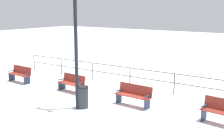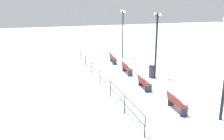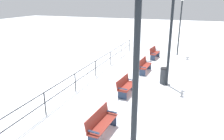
# 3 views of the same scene
# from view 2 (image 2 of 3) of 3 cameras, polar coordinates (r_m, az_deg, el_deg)

# --- Properties ---
(ground_plane) EXTENTS (80.00, 80.00, 0.00)m
(ground_plane) POSITION_cam_2_polar(r_m,az_deg,el_deg) (18.89, 5.29, -2.36)
(ground_plane) COLOR white
(ground_plane) RESTS_ON ground
(bench_nearest) EXTENTS (0.60, 1.67, 0.90)m
(bench_nearest) POSITION_cam_2_polar(r_m,az_deg,el_deg) (14.11, 14.25, -7.11)
(bench_nearest) COLOR maroon
(bench_nearest) RESTS_ON ground
(bench_second) EXTENTS (0.69, 1.56, 0.85)m
(bench_second) POSITION_cam_2_polar(r_m,az_deg,el_deg) (17.08, 7.16, -2.85)
(bench_second) COLOR maroon
(bench_second) RESTS_ON ground
(bench_third) EXTENTS (0.58, 1.69, 0.91)m
(bench_third) POSITION_cam_2_polar(r_m,az_deg,el_deg) (20.39, 3.26, 0.47)
(bench_third) COLOR maroon
(bench_third) RESTS_ON ground
(bench_fourth) EXTENTS (0.67, 1.54, 0.93)m
(bench_fourth) POSITION_cam_2_polar(r_m,az_deg,el_deg) (23.80, 0.10, 2.72)
(bench_fourth) COLOR maroon
(bench_fourth) RESTS_ON ground
(lamppost_middle) EXTENTS (0.24, 0.98, 4.90)m
(lamppost_middle) POSITION_cam_2_polar(r_m,az_deg,el_deg) (18.98, 9.97, 6.97)
(lamppost_middle) COLOR black
(lamppost_middle) RESTS_ON ground
(lamppost_far) EXTENTS (0.31, 1.02, 4.81)m
(lamppost_far) POSITION_cam_2_polar(r_m,az_deg,el_deg) (25.59, 2.47, 10.73)
(lamppost_far) COLOR black
(lamppost_far) RESTS_ON ground
(waterfront_railing) EXTENTS (0.05, 15.24, 1.03)m
(waterfront_railing) POSITION_cam_2_polar(r_m,az_deg,el_deg) (17.84, -2.72, -1.02)
(waterfront_railing) COLOR #26282D
(waterfront_railing) RESTS_ON ground
(trash_bin) EXTENTS (0.48, 0.48, 0.94)m
(trash_bin) POSITION_cam_2_polar(r_m,az_deg,el_deg) (19.58, 8.95, -0.39)
(trash_bin) COLOR #2D3338
(trash_bin) RESTS_ON ground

